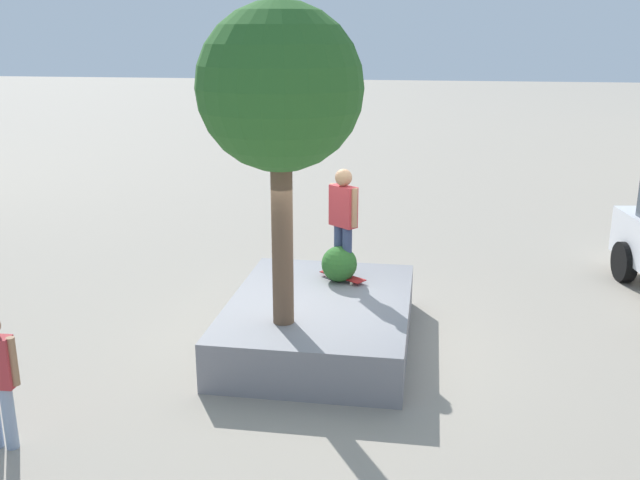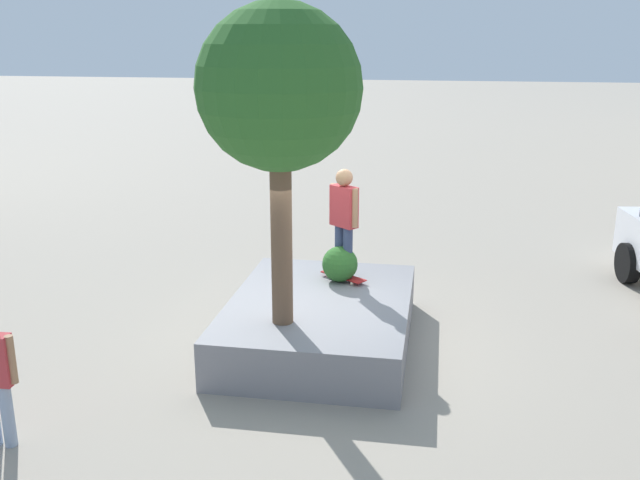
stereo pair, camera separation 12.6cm
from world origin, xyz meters
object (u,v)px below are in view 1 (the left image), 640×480
object	(u,v)px
skateboarder	(343,215)
plaza_tree	(280,91)
skateboard	(343,276)
planter_ledge	(320,321)

from	to	relation	value
skateboarder	plaza_tree	bearing A→B (deg)	-17.69
skateboard	skateboarder	distance (m)	0.99
planter_ledge	plaza_tree	distance (m)	3.52
planter_ledge	skateboard	distance (m)	1.00
planter_ledge	plaza_tree	bearing A→B (deg)	-21.36
plaza_tree	skateboarder	world-z (taller)	plaza_tree
planter_ledge	skateboard	xyz separation A→B (m)	(-0.89, 0.22, 0.40)
planter_ledge	plaza_tree	world-z (taller)	plaza_tree
plaza_tree	skateboarder	bearing A→B (deg)	162.31
plaza_tree	skateboard	distance (m)	3.53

